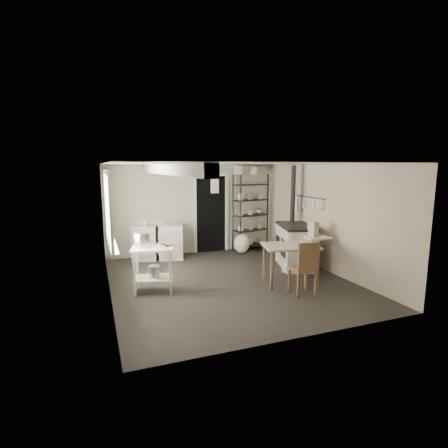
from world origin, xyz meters
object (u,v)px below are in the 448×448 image
object	(u,v)px
stove	(295,247)
chair	(303,267)
shelf_rack	(250,215)
work_table	(290,265)
prep_table	(153,270)
stockpot	(142,241)
base_cabinets	(158,240)
flour_sack	(242,244)

from	to	relation	value
stove	chair	distance (m)	1.73
shelf_rack	work_table	distance (m)	2.98
prep_table	stockpot	xyz separation A→B (m)	(-0.17, 0.09, 0.54)
stockpot	chair	xyz separation A→B (m)	(2.64, -1.10, -0.45)
stove	shelf_rack	bearing A→B (deg)	114.43
base_cabinets	shelf_rack	bearing A→B (deg)	15.59
prep_table	stove	size ratio (longest dim) A/B	0.68
base_cabinets	prep_table	bearing A→B (deg)	-89.19
stockpot	shelf_rack	size ratio (longest dim) A/B	0.14
shelf_rack	work_table	bearing A→B (deg)	-113.52
chair	stove	bearing A→B (deg)	66.19
prep_table	base_cabinets	bearing A→B (deg)	78.03
stockpot	work_table	size ratio (longest dim) A/B	0.28
work_table	shelf_rack	bearing A→B (deg)	80.27
prep_table	base_cabinets	size ratio (longest dim) A/B	0.64
prep_table	chair	world-z (taller)	chair
chair	flour_sack	distance (m)	3.09
shelf_rack	flour_sack	size ratio (longest dim) A/B	4.09
work_table	chair	xyz separation A→B (m)	(-0.06, -0.52, 0.10)
stockpot	stove	bearing A→B (deg)	7.03
stockpot	shelf_rack	distance (m)	3.93
shelf_rack	work_table	xyz separation A→B (m)	(-0.49, -2.88, -0.57)
flour_sack	stove	bearing A→B (deg)	-67.42
stockpot	flour_sack	distance (m)	3.50
prep_table	chair	bearing A→B (deg)	-22.31
shelf_rack	stove	bearing A→B (deg)	-96.06
work_table	flour_sack	size ratio (longest dim) A/B	2.02
stockpot	shelf_rack	xyz separation A→B (m)	(3.19, 2.30, 0.01)
stove	flour_sack	distance (m)	1.69
base_cabinets	flour_sack	distance (m)	2.18
prep_table	chair	distance (m)	2.67
base_cabinets	stockpot	bearing A→B (deg)	-93.82
base_cabinets	work_table	world-z (taller)	base_cabinets
shelf_rack	chair	distance (m)	3.48
prep_table	flour_sack	size ratio (longest dim) A/B	1.66
prep_table	shelf_rack	xyz separation A→B (m)	(3.02, 2.39, 0.55)
stove	chair	bearing A→B (deg)	-101.14
work_table	base_cabinets	bearing A→B (deg)	126.67
stockpot	shelf_rack	bearing A→B (deg)	35.74
prep_table	stockpot	bearing A→B (deg)	152.14
shelf_rack	stove	size ratio (longest dim) A/B	1.69
stockpot	work_table	bearing A→B (deg)	-12.18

